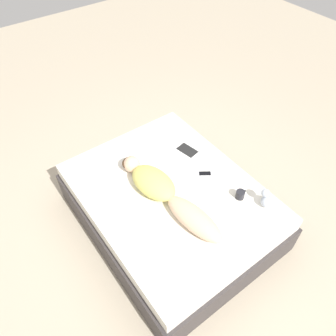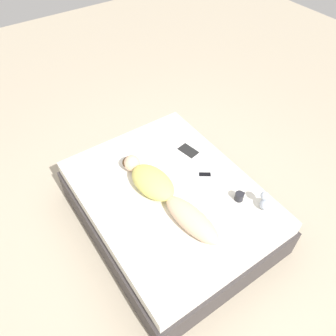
# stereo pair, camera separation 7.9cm
# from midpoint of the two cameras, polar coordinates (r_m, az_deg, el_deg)

# --- Properties ---
(ground_plane) EXTENTS (12.00, 12.00, 0.00)m
(ground_plane) POSITION_cam_midpoint_polar(r_m,az_deg,el_deg) (3.65, 0.88, -9.20)
(ground_plane) COLOR #B7A88E
(bed) EXTENTS (1.61, 2.05, 0.53)m
(bed) POSITION_cam_midpoint_polar(r_m,az_deg,el_deg) (3.44, 0.93, -6.80)
(bed) COLOR #383333
(bed) RESTS_ON ground_plane
(person) EXTENTS (0.39, 1.33, 0.18)m
(person) POSITION_cam_midpoint_polar(r_m,az_deg,el_deg) (3.11, -0.16, -4.24)
(person) COLOR #DBB28E
(person) RESTS_ON bed
(open_magazine) EXTENTS (0.47, 0.38, 0.01)m
(open_magazine) POSITION_cam_midpoint_polar(r_m,az_deg,el_deg) (3.56, 3.10, 2.19)
(open_magazine) COLOR white
(open_magazine) RESTS_ON bed
(coffee_mug) EXTENTS (0.12, 0.08, 0.09)m
(coffee_mug) POSITION_cam_midpoint_polar(r_m,az_deg,el_deg) (3.21, 13.01, -4.83)
(coffee_mug) COLOR #232328
(coffee_mug) RESTS_ON bed
(cell_phone) EXTENTS (0.16, 0.14, 0.01)m
(cell_phone) POSITION_cam_midpoint_polar(r_m,az_deg,el_deg) (3.38, 7.09, -1.16)
(cell_phone) COLOR silver
(cell_phone) RESTS_ON bed
(plush_toy) EXTENTS (0.13, 0.14, 0.17)m
(plush_toy) POSITION_cam_midpoint_polar(r_m,az_deg,el_deg) (3.19, 17.36, -5.70)
(plush_toy) COLOR #B2BCCC
(plush_toy) RESTS_ON bed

